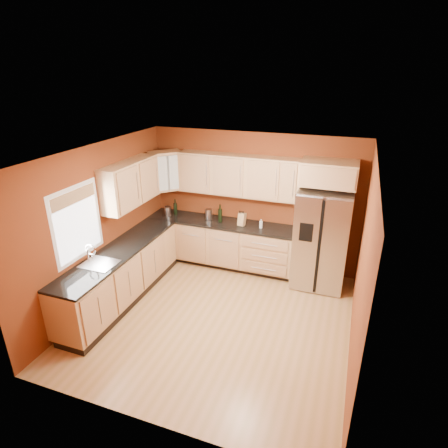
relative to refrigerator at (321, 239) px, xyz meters
The scene contains 23 objects.
floor 2.29m from the refrigerator, 129.72° to the right, with size 4.00×4.00×0.00m, color #A67940.
ceiling 2.72m from the refrigerator, 129.72° to the right, with size 4.00×4.00×0.00m, color silver.
wall_back 1.46m from the refrigerator, 164.48° to the left, with size 4.00×0.04×2.60m, color maroon.
wall_front 3.89m from the refrigerator, 110.43° to the right, with size 4.00×0.04×2.60m, color maroon.
wall_left 3.75m from the refrigerator, 154.12° to the right, with size 0.04×4.00×2.60m, color maroon.
wall_right 1.80m from the refrigerator, 68.20° to the right, with size 0.04×4.00×2.60m, color maroon.
base_cabinets_back 1.95m from the refrigerator, behind, with size 2.90×0.60×0.88m, color tan.
base_cabinets_left 3.49m from the refrigerator, 151.95° to the right, with size 0.60×2.80×0.88m, color tan.
countertop_back 1.90m from the refrigerator, behind, with size 2.90×0.62×0.04m, color black.
countertop_left 3.45m from the refrigerator, 151.87° to the right, with size 0.62×2.80×0.04m, color black.
upper_cabinets_back 1.87m from the refrigerator, behind, with size 2.30×0.33×0.75m, color tan.
upper_cabinets_left 3.44m from the refrigerator, 164.22° to the right, with size 0.33×1.35×0.75m, color tan.
corner_upper_cabinet 3.16m from the refrigerator, behind, with size 0.62×0.33×0.75m, color tan.
over_fridge_cabinet 1.16m from the refrigerator, 90.00° to the left, with size 0.92×0.60×0.40m, color tan.
refrigerator is the anchor object (origin of this frame).
window 4.01m from the refrigerator, 147.46° to the right, with size 0.03×0.90×1.00m, color white.
sink_faucet 3.71m from the refrigerator, 145.05° to the right, with size 0.50×0.42×0.30m, color silver, non-canonical shape.
canister_left 2.16m from the refrigerator, behind, with size 0.13×0.13×0.22m, color silver.
canister_right 3.00m from the refrigerator, behind, with size 0.12×0.12×0.20m, color silver.
wine_bottle_a 2.90m from the refrigerator, behind, with size 0.07×0.07×0.32m, color black, non-canonical shape.
wine_bottle_b 1.92m from the refrigerator, behind, with size 0.08×0.08×0.35m, color black, non-canonical shape.
knife_block 1.48m from the refrigerator, behind, with size 0.12×0.11×0.24m, color tan.
soap_dispenser 1.11m from the refrigerator, behind, with size 0.06×0.06×0.17m, color silver.
Camera 1 is at (1.76, -4.53, 3.66)m, focal length 30.00 mm.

